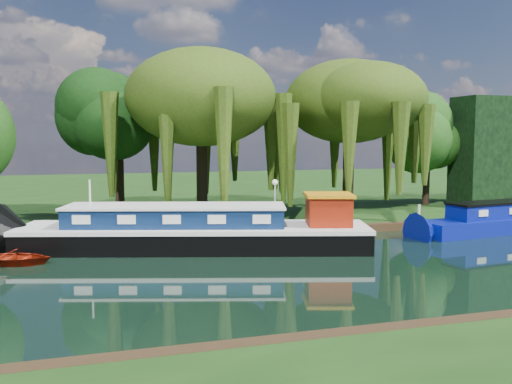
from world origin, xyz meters
name	(u,v)px	position (x,y,z in m)	size (l,w,h in m)	color
ground	(345,269)	(0.00, 0.00, 0.00)	(120.00, 120.00, 0.00)	black
far_bank	(193,191)	(0.00, 34.00, 0.23)	(120.00, 52.00, 0.45)	black
dutch_barge	(198,231)	(-5.09, 5.92, 0.89)	(17.42, 8.41, 3.59)	black
red_dinghy	(12,264)	(-13.47, 5.05, 0.00)	(2.44, 3.42, 0.71)	maroon
willow_left	(201,101)	(-3.10, 14.42, 7.76)	(8.40, 8.40, 10.07)	black
willow_right	(349,111)	(5.82, 11.60, 7.14)	(7.53, 7.53, 9.17)	black
tree_far_mid	(118,122)	(-8.00, 18.39, 6.50)	(5.37, 5.37, 8.78)	black
tree_far_right	(427,138)	(14.18, 15.47, 5.41)	(4.39, 4.39, 7.19)	black
conifer_hedge	(495,151)	(19.00, 14.00, 4.45)	(6.00, 3.00, 8.00)	black
lamppost	(275,189)	(0.50, 10.50, 2.42)	(0.36, 0.36, 2.56)	silver
mooring_posts	(270,219)	(-0.50, 8.40, 0.95)	(19.16, 0.16, 1.00)	silver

